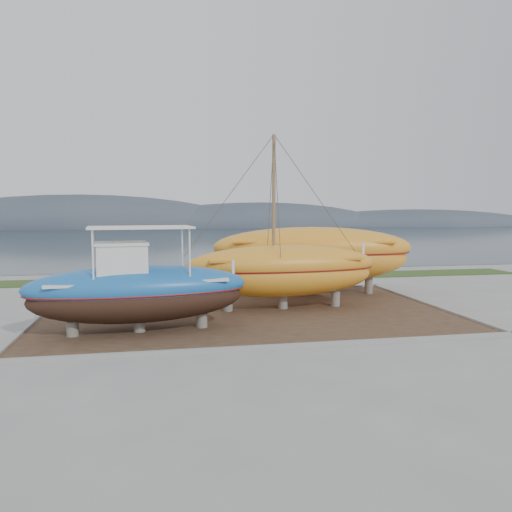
{
  "coord_description": "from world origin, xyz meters",
  "views": [
    {
      "loc": [
        -3.89,
        -18.25,
        4.71
      ],
      "look_at": [
        0.43,
        4.0,
        2.62
      ],
      "focal_mm": 35.0,
      "sensor_mm": 36.0,
      "label": 1
    }
  ],
  "objects": [
    {
      "name": "orange_sailboat",
      "position": [
        1.81,
        4.39,
        4.11
      ],
      "size": [
        9.29,
        3.07,
        8.1
      ],
      "primitive_type": null,
      "rotation": [
        0.0,
        0.0,
        0.04
      ],
      "color": "orange",
      "rests_on": "dirt_patch"
    },
    {
      "name": "blue_caique",
      "position": [
        -4.7,
        1.07,
        2.08
      ],
      "size": [
        8.63,
        3.5,
        4.04
      ],
      "primitive_type": null,
      "rotation": [
        0.0,
        0.0,
        0.11
      ],
      "color": "#1C63B1",
      "rests_on": "dirt_patch"
    },
    {
      "name": "curb_frame",
      "position": [
        0.0,
        4.0,
        0.07
      ],
      "size": [
        18.6,
        12.6,
        0.15
      ],
      "primitive_type": null,
      "color": "gray",
      "rests_on": "ground"
    },
    {
      "name": "dirt_patch",
      "position": [
        0.0,
        4.0,
        0.03
      ],
      "size": [
        18.0,
        12.0,
        0.06
      ],
      "primitive_type": "cube",
      "color": "#422D1E",
      "rests_on": "ground"
    },
    {
      "name": "orange_bare_hull",
      "position": [
        4.44,
        8.23,
        1.87
      ],
      "size": [
        11.45,
        5.21,
        3.62
      ],
      "primitive_type": null,
      "rotation": [
        0.0,
        0.0,
        -0.18
      ],
      "color": "orange",
      "rests_on": "dirt_patch"
    },
    {
      "name": "grass_strip",
      "position": [
        0.0,
        15.5,
        0.04
      ],
      "size": [
        44.0,
        3.0,
        0.08
      ],
      "primitive_type": "cube",
      "color": "#284219",
      "rests_on": "ground"
    },
    {
      "name": "sea",
      "position": [
        0.0,
        70.0,
        0.0
      ],
      "size": [
        260.0,
        100.0,
        0.04
      ],
      "primitive_type": null,
      "color": "#17262E",
      "rests_on": "ground"
    },
    {
      "name": "white_dinghy",
      "position": [
        -5.21,
        4.71,
        0.72
      ],
      "size": [
        4.68,
        2.6,
        1.33
      ],
      "primitive_type": null,
      "rotation": [
        0.0,
        0.0,
        0.22
      ],
      "color": "white",
      "rests_on": "dirt_patch"
    },
    {
      "name": "mountain_ridge",
      "position": [
        0.0,
        125.0,
        0.0
      ],
      "size": [
        200.0,
        36.0,
        20.0
      ],
      "primitive_type": null,
      "color": "#333D49",
      "rests_on": "ground"
    },
    {
      "name": "ground",
      "position": [
        0.0,
        0.0,
        0.0
      ],
      "size": [
        140.0,
        140.0,
        0.0
      ],
      "primitive_type": "plane",
      "color": "gray",
      "rests_on": "ground"
    }
  ]
}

